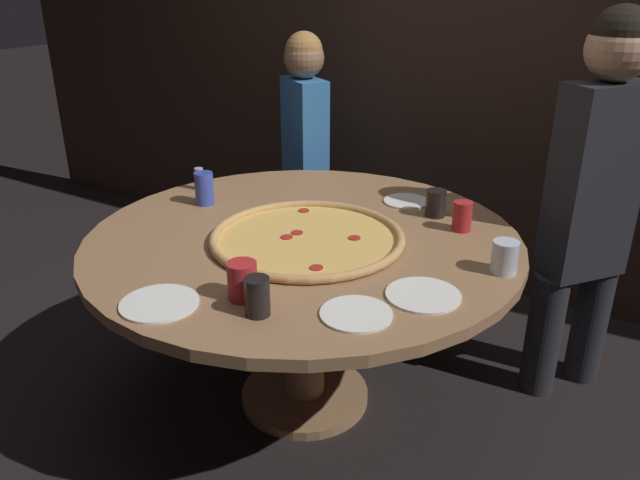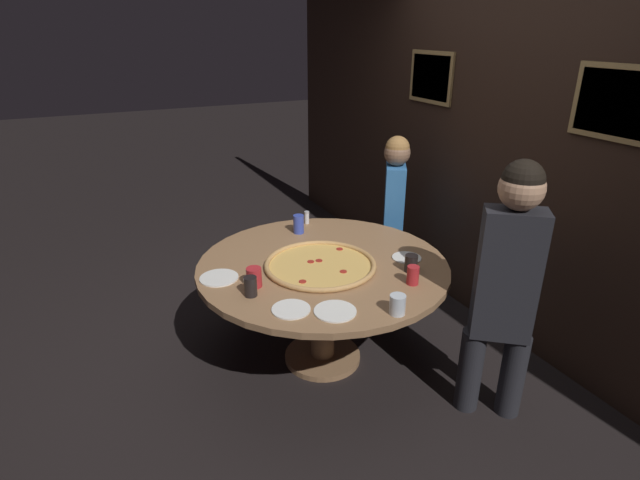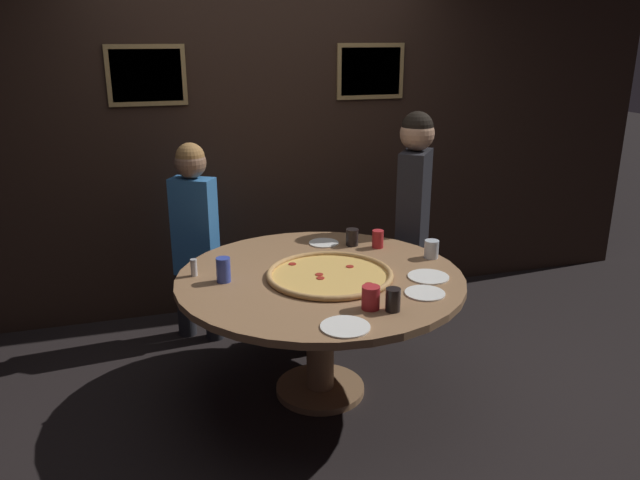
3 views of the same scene
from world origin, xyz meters
TOP-DOWN VIEW (x-y plane):
  - ground_plane at (0.00, 0.00)m, footprint 24.00×24.00m
  - back_wall at (0.00, 1.40)m, footprint 6.40×0.08m
  - dining_table at (0.00, 0.00)m, footprint 1.60×1.60m
  - giant_pizza at (0.04, -0.04)m, footprint 0.70×0.70m
  - drink_cup_by_shaker at (0.20, -0.55)m, footprint 0.07×0.07m
  - drink_cup_far_left at (0.11, -0.49)m, footprint 0.09×0.09m
  - drink_cup_centre_back at (-0.53, 0.06)m, footprint 0.08×0.08m
  - drink_cup_near_right at (0.72, 0.08)m, footprint 0.09×0.09m
  - drink_cup_near_left at (0.34, 0.43)m, footprint 0.08×0.08m
  - drink_cup_front_edge at (0.48, 0.35)m, footprint 0.07×0.07m
  - white_plate_beside_cup at (-0.08, -0.65)m, footprint 0.23×0.23m
  - white_plate_near_front at (0.56, -0.20)m, footprint 0.23×0.23m
  - white_plate_far_back at (0.18, 0.52)m, footprint 0.19×0.19m
  - white_plate_left_side at (0.44, -0.41)m, footprint 0.21×0.21m
  - condiment_shaker at (-0.67, 0.19)m, footprint 0.04×0.04m
  - diner_far_left at (-0.59, 0.93)m, footprint 0.35×0.29m
  - diner_centre_back at (0.87, 0.67)m, footprint 0.34×0.39m

SIDE VIEW (x-z plane):
  - ground_plane at x=0.00m, z-range 0.00..0.00m
  - dining_table at x=0.00m, z-range 0.24..0.98m
  - white_plate_beside_cup at x=-0.08m, z-range 0.74..0.75m
  - white_plate_near_front at x=0.56m, z-range 0.74..0.75m
  - white_plate_far_back at x=0.18m, z-range 0.74..0.75m
  - white_plate_left_side at x=0.44m, z-range 0.74..0.75m
  - giant_pizza at x=0.04m, z-range 0.74..0.77m
  - diner_far_left at x=-0.59m, z-range 0.09..1.45m
  - condiment_shaker at x=-0.67m, z-range 0.74..0.84m
  - drink_cup_near_left at x=0.34m, z-range 0.74..0.85m
  - drink_cup_near_right at x=0.72m, z-range 0.74..0.85m
  - drink_cup_front_edge at x=0.48m, z-range 0.74..0.85m
  - drink_cup_by_shaker at x=0.20m, z-range 0.74..0.85m
  - drink_cup_far_left at x=0.11m, z-range 0.74..0.86m
  - drink_cup_centre_back at x=-0.53m, z-range 0.74..0.88m
  - diner_centre_back at x=0.87m, z-range 0.10..1.64m
  - back_wall at x=0.00m, z-range 0.00..2.60m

